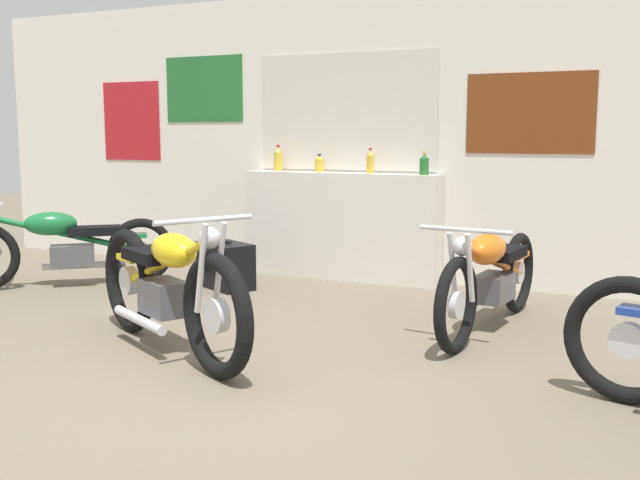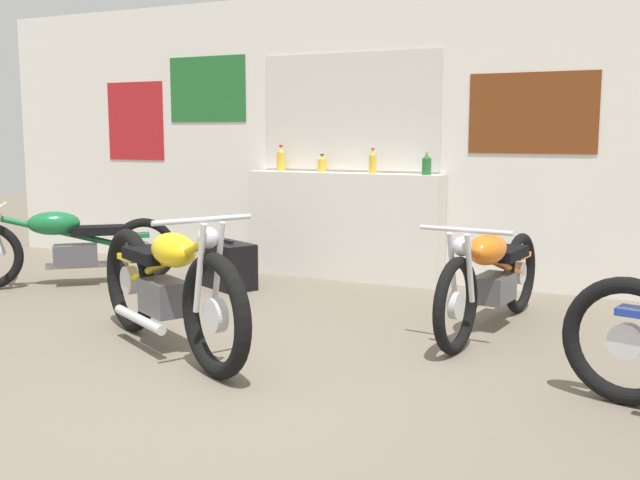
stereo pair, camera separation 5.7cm
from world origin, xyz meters
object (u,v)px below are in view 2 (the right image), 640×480
at_px(bottle_left_center, 322,164).
at_px(bottle_right_center, 427,165).
at_px(bottle_leftmost, 281,159).
at_px(motorcycle_orange, 491,276).
at_px(motorcycle_yellow, 167,287).
at_px(bottle_center, 373,162).
at_px(motorcycle_green, 67,245).
at_px(hard_case_black, 228,265).

xyz_separation_m(bottle_left_center, bottle_right_center, (1.10, -0.07, 0.02)).
height_order(bottle_leftmost, bottle_left_center, bottle_leftmost).
relative_size(bottle_leftmost, motorcycle_orange, 0.13).
bearing_deg(motorcycle_yellow, bottle_right_center, 72.62).
height_order(bottle_center, motorcycle_orange, bottle_center).
bearing_deg(bottle_right_center, motorcycle_orange, -54.98).
height_order(bottle_left_center, bottle_center, bottle_center).
bearing_deg(motorcycle_orange, bottle_center, 137.79).
relative_size(bottle_leftmost, bottle_center, 1.09).
bearing_deg(motorcycle_green, motorcycle_yellow, -31.61).
xyz_separation_m(motorcycle_yellow, hard_case_black, (-0.77, 1.91, -0.23)).
xyz_separation_m(bottle_left_center, hard_case_black, (-0.54, -0.92, -0.92)).
height_order(bottle_center, bottle_right_center, bottle_center).
bearing_deg(motorcycle_orange, bottle_right_center, 125.02).
height_order(bottle_right_center, motorcycle_green, bottle_right_center).
bearing_deg(bottle_center, motorcycle_orange, -42.21).
bearing_deg(bottle_left_center, motorcycle_orange, -34.36).
height_order(motorcycle_orange, motorcycle_green, motorcycle_orange).
bearing_deg(motorcycle_green, bottle_center, 29.97).
bearing_deg(bottle_center, bottle_right_center, -0.72).
bearing_deg(bottle_leftmost, motorcycle_yellow, -76.11).
distance_m(motorcycle_green, motorcycle_yellow, 2.55).
xyz_separation_m(motorcycle_orange, motorcycle_green, (-3.96, -0.12, -0.01)).
distance_m(bottle_left_center, motorcycle_yellow, 2.93).
distance_m(bottle_leftmost, bottle_right_center, 1.57).
relative_size(bottle_left_center, hard_case_black, 0.27).
distance_m(bottle_left_center, motorcycle_orange, 2.56).
bearing_deg(motorcycle_orange, bottle_leftmost, 150.82).
bearing_deg(motorcycle_green, hard_case_black, 22.50).
xyz_separation_m(motorcycle_orange, motorcycle_yellow, (-1.79, -1.45, 0.03)).
xyz_separation_m(bottle_center, hard_case_black, (-1.10, -0.86, -0.94)).
height_order(bottle_right_center, motorcycle_yellow, bottle_right_center).
xyz_separation_m(bottle_center, motorcycle_orange, (1.46, -1.32, -0.75)).
relative_size(bottle_center, motorcycle_green, 0.15).
relative_size(bottle_center, motorcycle_yellow, 0.13).
distance_m(bottle_left_center, bottle_center, 0.57).
distance_m(bottle_leftmost, motorcycle_green, 2.24).
bearing_deg(bottle_right_center, bottle_center, 179.28).
distance_m(bottle_leftmost, motorcycle_orange, 2.96).
relative_size(bottle_right_center, motorcycle_green, 0.13).
relative_size(bottle_left_center, motorcycle_yellow, 0.09).
bearing_deg(motorcycle_yellow, motorcycle_orange, 39.02).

